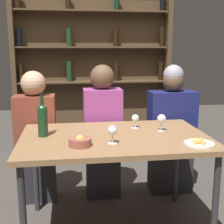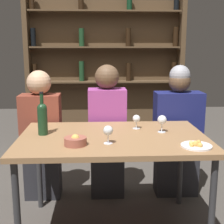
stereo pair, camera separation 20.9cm
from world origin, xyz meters
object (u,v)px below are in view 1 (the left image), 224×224
at_px(wine_glass_2, 162,119).
at_px(food_plate_0, 199,143).
at_px(seated_person_center, 103,134).
at_px(snack_bowl, 80,142).
at_px(seated_person_left, 36,140).
at_px(wine_glass_0, 135,119).
at_px(wine_glass_1, 112,131).
at_px(wine_bottle, 43,118).
at_px(seated_person_right, 171,133).

height_order(wine_glass_2, food_plate_0, wine_glass_2).
bearing_deg(seated_person_center, food_plate_0, -58.39).
relative_size(snack_bowl, seated_person_left, 0.13).
relative_size(food_plate_0, seated_person_left, 0.17).
bearing_deg(food_plate_0, snack_bowl, 174.35).
xyz_separation_m(wine_glass_0, wine_glass_2, (0.18, -0.12, 0.02)).
height_order(snack_bowl, seated_person_center, seated_person_center).
relative_size(wine_glass_1, food_plate_0, 0.62).
relative_size(seated_person_left, seated_person_center, 0.96).
xyz_separation_m(wine_bottle, wine_glass_2, (0.89, 0.02, -0.04)).
height_order(food_plate_0, seated_person_right, seated_person_right).
bearing_deg(food_plate_0, wine_glass_2, 112.17).
height_order(wine_bottle, seated_person_center, seated_person_center).
bearing_deg(wine_glass_0, wine_glass_2, -32.97).
height_order(wine_bottle, food_plate_0, wine_bottle).
distance_m(wine_bottle, snack_bowl, 0.39).
bearing_deg(food_plate_0, wine_bottle, 161.49).
bearing_deg(seated_person_right, seated_person_center, 180.00).
bearing_deg(seated_person_left, seated_person_center, -0.00).
xyz_separation_m(wine_glass_1, wine_glass_2, (0.42, 0.27, 0.01)).
relative_size(wine_glass_1, seated_person_center, 0.10).
distance_m(wine_glass_1, seated_person_left, 1.02).
relative_size(wine_bottle, wine_glass_0, 2.83).
height_order(wine_glass_1, food_plate_0, wine_glass_1).
relative_size(wine_glass_2, seated_person_left, 0.11).
height_order(wine_glass_1, seated_person_right, seated_person_right).
bearing_deg(seated_person_right, snack_bowl, -137.90).
bearing_deg(food_plate_0, seated_person_right, 82.74).
xyz_separation_m(wine_glass_0, food_plate_0, (0.33, -0.48, -0.07)).
distance_m(wine_bottle, seated_person_left, 0.64).
distance_m(wine_glass_0, food_plate_0, 0.59).
relative_size(wine_glass_0, snack_bowl, 0.75).
bearing_deg(wine_bottle, food_plate_0, -18.51).
height_order(wine_bottle, seated_person_left, seated_person_left).
bearing_deg(seated_person_right, wine_bottle, -154.90).
distance_m(wine_glass_0, snack_bowl, 0.61).
bearing_deg(wine_bottle, seated_person_left, 101.70).
bearing_deg(wine_glass_0, wine_bottle, -169.24).
height_order(wine_glass_1, snack_bowl, wine_glass_1).
height_order(wine_bottle, wine_glass_0, wine_bottle).
distance_m(wine_glass_1, snack_bowl, 0.22).
xyz_separation_m(food_plate_0, seated_person_center, (-0.55, 0.89, -0.17)).
height_order(wine_glass_2, seated_person_center, seated_person_center).
relative_size(seated_person_left, seated_person_right, 0.96).
relative_size(wine_glass_2, seated_person_right, 0.11).
height_order(snack_bowl, seated_person_right, seated_person_right).
relative_size(wine_bottle, snack_bowl, 2.14).
height_order(wine_glass_2, snack_bowl, wine_glass_2).
bearing_deg(seated_person_center, seated_person_right, 0.00).
distance_m(snack_bowl, seated_person_left, 0.91).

